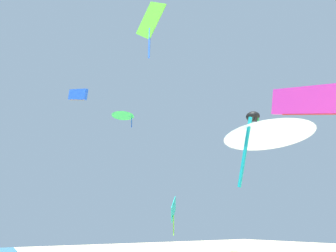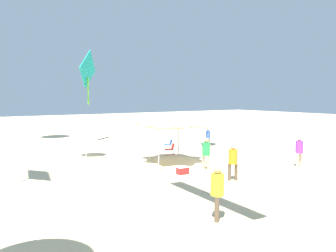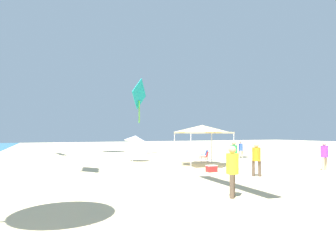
# 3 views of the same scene
# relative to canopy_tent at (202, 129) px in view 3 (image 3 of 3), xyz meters

# --- Properties ---
(ground) EXTENTS (120.00, 120.00, 0.10)m
(ground) POSITION_rel_canopy_tent_xyz_m (-2.64, -3.41, -2.62)
(ground) COLOR beige
(canopy_tent) EXTENTS (3.81, 3.52, 2.88)m
(canopy_tent) POSITION_rel_canopy_tent_xyz_m (0.00, 0.00, 0.00)
(canopy_tent) COLOR #B7B7BC
(canopy_tent) RESTS_ON ground
(beach_umbrella) EXTENTS (1.83, 1.83, 2.28)m
(beach_umbrella) POSITION_rel_canopy_tent_xyz_m (4.84, 3.43, -0.69)
(beach_umbrella) COLOR silver
(beach_umbrella) RESTS_ON ground
(folding_chair_left_of_tent) EXTENTS (0.81, 0.79, 0.82)m
(folding_chair_left_of_tent) POSITION_rel_canopy_tent_xyz_m (4.26, -2.76, -2.10)
(folding_chair_left_of_tent) COLOR black
(folding_chair_left_of_tent) RESTS_ON ground
(folding_chair_right_of_tent) EXTENTS (0.70, 0.76, 0.82)m
(folding_chair_right_of_tent) POSITION_rel_canopy_tent_xyz_m (2.36, -1.65, -2.10)
(folding_chair_right_of_tent) COLOR black
(folding_chair_right_of_tent) RESTS_ON ground
(cooler_box) EXTENTS (0.44, 0.64, 0.40)m
(cooler_box) POSITION_rel_canopy_tent_xyz_m (-2.87, 1.08, -2.37)
(cooler_box) COLOR red
(cooler_box) RESTS_ON ground
(person_watching_sky) EXTENTS (0.37, 0.42, 1.57)m
(person_watching_sky) POSITION_rel_canopy_tent_xyz_m (3.69, -6.20, -1.65)
(person_watching_sky) COLOR #C6B28C
(person_watching_sky) RESTS_ON ground
(person_far_stroller) EXTENTS (0.43, 0.43, 1.81)m
(person_far_stroller) POSITION_rel_canopy_tent_xyz_m (-5.31, -0.19, -1.51)
(person_far_stroller) COLOR brown
(person_far_stroller) RESTS_ON ground
(person_kite_handler) EXTENTS (0.44, 0.44, 1.86)m
(person_kite_handler) POSITION_rel_canopy_tent_xyz_m (-8.90, 4.02, -1.48)
(person_kite_handler) COLOR brown
(person_kite_handler) RESTS_ON ground
(person_near_umbrella) EXTENTS (0.43, 0.48, 1.80)m
(person_near_umbrella) POSITION_rel_canopy_tent_xyz_m (-5.12, -5.68, -1.51)
(person_near_umbrella) COLOR #C6B28C
(person_near_umbrella) RESTS_ON ground
(person_beachcomber) EXTENTS (0.45, 0.43, 1.82)m
(person_beachcomber) POSITION_rel_canopy_tent_xyz_m (-2.73, -0.64, -1.51)
(person_beachcomber) COLOR #C6B28C
(person_beachcomber) RESTS_ON ground
(kite_diamond_teal) EXTENTS (2.47, 2.34, 4.76)m
(kite_diamond_teal) POSITION_rel_canopy_tent_xyz_m (11.60, 0.91, 3.75)
(kite_diamond_teal) COLOR teal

